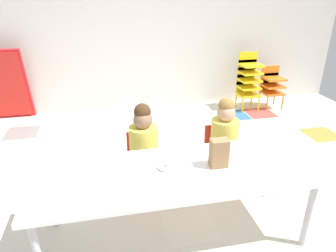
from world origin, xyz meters
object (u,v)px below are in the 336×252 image
Objects in this scene: paper_bag_brown at (219,153)px; seated_child_near_camera at (144,142)px; kid_chair_yellow_stack at (249,78)px; craft_table at (175,176)px; donut_powdered_on_plate at (164,166)px; paper_plate_center_table at (85,178)px; seated_child_middle_seat at (224,135)px; paper_plate_near_edge at (164,169)px; kid_chair_orange_stack at (272,84)px.

seated_child_near_camera is at bearing 129.09° from paper_bag_brown.
craft_table is at bearing -125.28° from kid_chair_yellow_stack.
donut_powdered_on_plate is (-0.40, 0.04, -0.08)m from paper_bag_brown.
craft_table is at bearing -2.25° from paper_plate_center_table.
paper_plate_center_table is at bearing -179.01° from donut_powdered_on_plate.
seated_child_middle_seat is (0.77, 0.00, 0.00)m from seated_child_near_camera.
seated_child_near_camera is 2.77m from kid_chair_yellow_stack.
donut_powdered_on_plate is (0.00, 0.00, 0.02)m from paper_plate_near_edge.
paper_plate_near_edge is (-1.88, -2.52, 0.09)m from kid_chair_yellow_stack.
paper_plate_center_table is at bearing -138.67° from kid_chair_orange_stack.
paper_bag_brown is 0.42m from paper_plate_near_edge.
seated_child_near_camera is 0.79m from paper_bag_brown.
seated_child_middle_seat is at bearing 43.95° from craft_table.
seated_child_middle_seat is 1.35× the size of kid_chair_orange_stack.
paper_plate_center_table is (-0.64, 0.03, 0.05)m from craft_table.
paper_plate_near_edge is (-0.07, 0.04, 0.05)m from craft_table.
seated_child_middle_seat is 5.10× the size of paper_plate_center_table.
kid_chair_orange_stack is at bearing 48.82° from craft_table.
donut_powdered_on_plate is (0.08, -0.56, 0.08)m from seated_child_near_camera.
seated_child_middle_seat reaches higher than craft_table.
paper_plate_near_edge is (0.08, -0.56, 0.05)m from seated_child_near_camera.
paper_plate_center_table is at bearing -179.01° from paper_plate_near_edge.
seated_child_near_camera is at bearing 98.39° from donut_powdered_on_plate.
seated_child_near_camera reaches higher than paper_plate_center_table.
kid_chair_yellow_stack is 0.44m from kid_chair_orange_stack.
seated_child_middle_seat is (0.62, 0.60, -0.00)m from craft_table.
paper_bag_brown is (-0.29, -0.60, 0.16)m from seated_child_middle_seat.
seated_child_near_camera reaches higher than paper_bag_brown.
kid_chair_orange_stack reaches higher than paper_plate_center_table.
paper_bag_brown is (0.49, -0.60, 0.16)m from seated_child_near_camera.
kid_chair_orange_stack is at bearing 47.52° from paper_plate_near_edge.
donut_powdered_on_plate is (-1.88, -2.52, 0.11)m from kid_chair_yellow_stack.
seated_child_middle_seat is at bearing 39.11° from donut_powdered_on_plate.
kid_chair_orange_stack is at bearing 53.35° from paper_bag_brown.
paper_plate_center_table is (-0.49, -0.57, 0.05)m from seated_child_near_camera.
paper_bag_brown is 1.97× the size of donut_powdered_on_plate.
seated_child_near_camera is 8.20× the size of donut_powdered_on_plate.
donut_powdered_on_plate is at bearing -140.89° from seated_child_middle_seat.
paper_plate_center_table is 1.61× the size of donut_powdered_on_plate.
paper_bag_brown is at bearing -115.59° from seated_child_middle_seat.
craft_table is 18.45× the size of donut_powdered_on_plate.
kid_chair_yellow_stack is 5.11× the size of paper_plate_near_edge.
paper_bag_brown is 0.41m from donut_powdered_on_plate.
kid_chair_orange_stack is 3.84m from paper_plate_center_table.
donut_powdered_on_plate is (-2.31, -2.52, 0.23)m from kid_chair_orange_stack.
donut_powdered_on_plate is at bearing 154.03° from craft_table.
seated_child_near_camera is 5.10× the size of paper_plate_center_table.
donut_powdered_on_plate is (-0.07, 0.04, 0.07)m from craft_table.
kid_chair_orange_stack is at bearing 39.33° from seated_child_near_camera.
donut_powdered_on_plate is at bearing 0.00° from paper_plate_near_edge.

